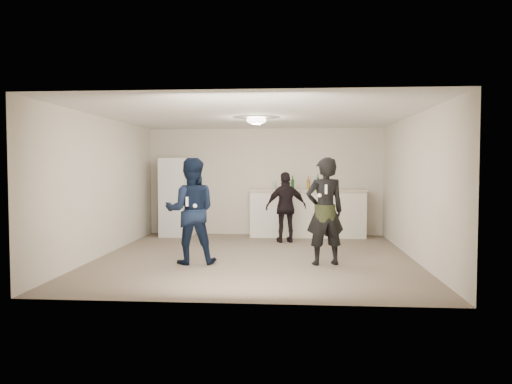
# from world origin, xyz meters

# --- Properties ---
(floor) EXTENTS (6.00, 6.00, 0.00)m
(floor) POSITION_xyz_m (0.00, 0.00, 0.00)
(floor) COLOR #6B5B4C
(floor) RESTS_ON ground
(ceiling) EXTENTS (6.00, 6.00, 0.00)m
(ceiling) POSITION_xyz_m (0.00, 0.00, 2.50)
(ceiling) COLOR silver
(ceiling) RESTS_ON wall_back
(wall_back) EXTENTS (6.00, 0.00, 6.00)m
(wall_back) POSITION_xyz_m (0.00, 3.00, 1.25)
(wall_back) COLOR beige
(wall_back) RESTS_ON floor
(wall_front) EXTENTS (6.00, 0.00, 6.00)m
(wall_front) POSITION_xyz_m (0.00, -3.00, 1.25)
(wall_front) COLOR beige
(wall_front) RESTS_ON floor
(wall_left) EXTENTS (0.00, 6.00, 6.00)m
(wall_left) POSITION_xyz_m (-2.75, 0.00, 1.25)
(wall_left) COLOR beige
(wall_left) RESTS_ON floor
(wall_right) EXTENTS (0.00, 6.00, 6.00)m
(wall_right) POSITION_xyz_m (2.75, 0.00, 1.25)
(wall_right) COLOR beige
(wall_right) RESTS_ON floor
(counter) EXTENTS (2.60, 0.56, 1.05)m
(counter) POSITION_xyz_m (0.99, 2.67, 0.53)
(counter) COLOR silver
(counter) RESTS_ON floor
(counter_top) EXTENTS (2.68, 0.64, 0.04)m
(counter_top) POSITION_xyz_m (0.99, 2.67, 1.07)
(counter_top) COLOR beige
(counter_top) RESTS_ON counter
(fridge) EXTENTS (0.70, 0.70, 1.80)m
(fridge) POSITION_xyz_m (-2.02, 2.60, 0.90)
(fridge) COLOR white
(fridge) RESTS_ON floor
(fridge_handle) EXTENTS (0.02, 0.02, 0.60)m
(fridge_handle) POSITION_xyz_m (-1.74, 2.23, 1.30)
(fridge_handle) COLOR silver
(fridge_handle) RESTS_ON fridge
(ceiling_dome) EXTENTS (0.36, 0.36, 0.16)m
(ceiling_dome) POSITION_xyz_m (0.00, 0.30, 2.45)
(ceiling_dome) COLOR white
(ceiling_dome) RESTS_ON ceiling
(shaker) EXTENTS (0.08, 0.08, 0.17)m
(shaker) POSITION_xyz_m (0.23, 2.72, 1.18)
(shaker) COLOR silver
(shaker) RESTS_ON counter_top
(man) EXTENTS (0.95, 0.79, 1.75)m
(man) POSITION_xyz_m (-1.02, -0.64, 0.88)
(man) COLOR #0E1F3D
(man) RESTS_ON floor
(woman) EXTENTS (0.73, 0.58, 1.76)m
(woman) POSITION_xyz_m (1.19, -0.58, 0.88)
(woman) COLOR black
(woman) RESTS_ON floor
(camo_shorts) EXTENTS (0.34, 0.34, 0.28)m
(camo_shorts) POSITION_xyz_m (1.19, -0.58, 0.85)
(camo_shorts) COLOR #303B1B
(camo_shorts) RESTS_ON woman
(spectator) EXTENTS (0.94, 0.56, 1.49)m
(spectator) POSITION_xyz_m (0.52, 1.79, 0.75)
(spectator) COLOR black
(spectator) RESTS_ON floor
(remote_man) EXTENTS (0.04, 0.04, 0.15)m
(remote_man) POSITION_xyz_m (-1.02, -0.92, 1.05)
(remote_man) COLOR white
(remote_man) RESTS_ON man
(nunchuk_man) EXTENTS (0.07, 0.07, 0.07)m
(nunchuk_man) POSITION_xyz_m (-0.90, -0.89, 0.98)
(nunchuk_man) COLOR white
(nunchuk_man) RESTS_ON man
(remote_woman) EXTENTS (0.04, 0.04, 0.15)m
(remote_woman) POSITION_xyz_m (1.19, -0.83, 1.25)
(remote_woman) COLOR white
(remote_woman) RESTS_ON woman
(nunchuk_woman) EXTENTS (0.07, 0.07, 0.07)m
(nunchuk_woman) POSITION_xyz_m (1.09, -0.80, 1.15)
(nunchuk_woman) COLOR white
(nunchuk_woman) RESTS_ON woman
(bottle_cluster) EXTENTS (0.63, 0.34, 0.27)m
(bottle_cluster) POSITION_xyz_m (0.99, 2.65, 1.21)
(bottle_cluster) COLOR #875C13
(bottle_cluster) RESTS_ON counter_top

